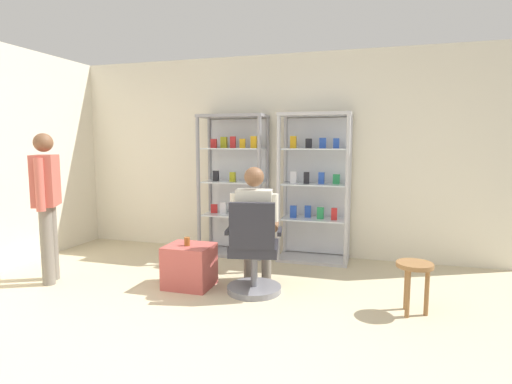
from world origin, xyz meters
TOP-DOWN VIEW (x-y plane):
  - ground_plane at (0.00, 0.00)m, footprint 7.20×7.20m
  - back_wall at (0.00, 3.00)m, footprint 6.00×0.10m
  - display_cabinet_left at (-0.55, 2.76)m, footprint 0.90×0.45m
  - display_cabinet_right at (0.55, 2.76)m, footprint 0.90×0.45m
  - office_chair at (0.15, 1.34)m, footprint 0.61×0.57m
  - seated_shopkeeper at (0.12, 1.50)m, footprint 0.54×0.61m
  - storage_crate at (-0.57, 1.35)m, footprint 0.48×0.42m
  - tea_glass at (-0.58, 1.32)m, footprint 0.06×0.06m
  - standing_customer at (-2.10, 1.05)m, footprint 0.37×0.47m
  - wooden_stool at (1.66, 1.27)m, footprint 0.32×0.32m

SIDE VIEW (x-z plane):
  - ground_plane at x=0.00m, z-range 0.00..0.00m
  - storage_crate at x=-0.57m, z-range 0.00..0.45m
  - wooden_stool at x=1.66m, z-range 0.14..0.61m
  - office_chair at x=0.15m, z-range -0.09..0.87m
  - tea_glass at x=-0.58m, z-range 0.45..0.54m
  - seated_shopkeeper at x=0.12m, z-range 0.07..1.36m
  - standing_customer at x=-2.10m, z-range 0.12..1.75m
  - display_cabinet_right at x=0.55m, z-range 0.01..1.91m
  - display_cabinet_left at x=-0.55m, z-range 0.02..1.92m
  - back_wall at x=0.00m, z-range 0.00..2.70m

